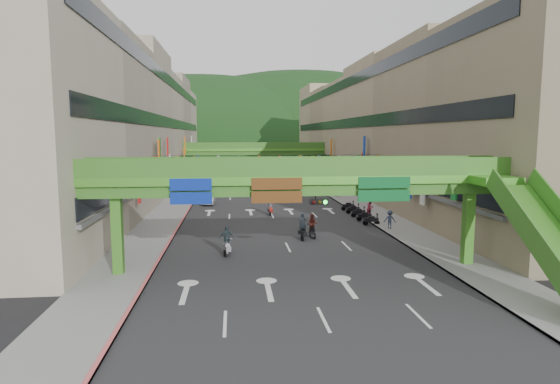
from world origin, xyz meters
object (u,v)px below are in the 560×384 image
Objects in this scene: car_yellow at (252,179)px; scooter_rider_near at (303,227)px; overpass_near at (316,189)px; car_silver at (209,199)px; scooter_rider_mid at (313,226)px; pedestrian_red at (370,209)px.

scooter_rider_near is at bearing -80.61° from car_yellow.
overpass_near is 7.07× the size of car_silver.
scooter_rider_mid is 43.83m from car_yellow.
overpass_near is 10.69m from scooter_rider_mid.
pedestrian_red is (8.87, 18.13, -4.29)m from overpass_near.
pedestrian_red is (10.59, -35.32, 0.15)m from car_yellow.
car_yellow is (6.21, 23.83, 0.12)m from car_silver.
pedestrian_red is at bearing 48.68° from scooter_rider_mid.
scooter_rider_near reaches higher than pedestrian_red.
scooter_rider_mid reaches higher than pedestrian_red.
car_silver is (-9.42, 19.89, -0.38)m from scooter_rider_mid.
car_yellow is (-3.21, 43.71, -0.26)m from scooter_rider_mid.
overpass_near is 31.00m from car_silver.
pedestrian_red is (16.80, -11.49, 0.27)m from car_silver.
scooter_rider_near is 1.10m from scooter_rider_mid.
car_silver is 0.87× the size of car_yellow.
overpass_near reaches higher than car_silver.
overpass_near reaches higher than scooter_rider_mid.
car_yellow is at bearing 91.85° from overpass_near.
car_yellow is at bearing 92.96° from scooter_rider_near.
scooter_rider_mid is 11.18m from pedestrian_red.
scooter_rider_near is 22.19m from car_silver.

